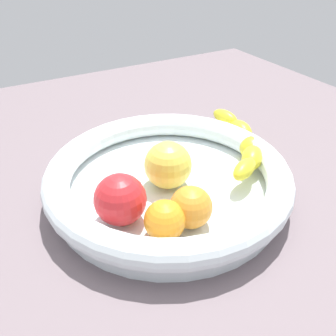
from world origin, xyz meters
The scene contains 7 objects.
kitchen_counter centered at (0.00, 0.00, 1.50)cm, with size 120.00×120.00×3.00cm, color slate.
fruit_bowl centered at (0.00, 0.00, 6.01)cm, with size 36.48×36.48×5.82cm.
banana_draped_left centered at (0.83, -15.00, 7.44)cm, with size 20.69×13.16×4.51cm.
orange_front centered at (-9.44, 5.81, 7.48)cm, with size 5.21×5.21×5.21cm, color orange.
orange_mid_left centered at (-9.04, 1.76, 7.66)cm, with size 5.56×5.56×5.56cm, color orange.
apple_yellow centered at (-0.10, -0.24, 8.41)cm, with size 7.06×7.06×7.06cm, color #E7D14B.
tomato_red centered at (-3.94, 9.27, 8.31)cm, with size 6.86×6.86×6.86cm, color red.
Camera 1 is at (-39.08, 22.15, 37.44)cm, focal length 39.15 mm.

